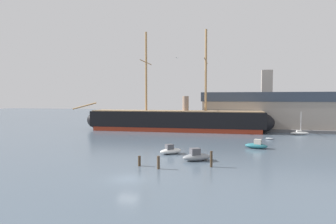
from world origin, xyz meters
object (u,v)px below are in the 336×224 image
Objects in this scene: sailboat_far_right at (300,133)px; seagull_in_flight at (177,58)px; motorboat_mid_right at (256,145)px; dinghy_far_left at (108,126)px; motorboat_near_centre at (171,150)px; mooring_piling_nearest at (211,159)px; mooring_piling_left_pair at (158,162)px; dockside_warehouse_right at (279,111)px; mooring_piling_right_pair at (139,161)px; tall_ship at (175,120)px; motorboat_foreground_right at (197,156)px; dinghy_alongside_stern at (269,139)px.

seagull_in_flight reaches higher than sailboat_far_right.
motorboat_mid_right is 55.42m from dinghy_far_left.
mooring_piling_nearest is at bearing -45.07° from motorboat_near_centre.
motorboat_near_centre is at bearing 94.53° from mooring_piling_left_pair.
motorboat_near_centre is at bearing -117.14° from dockside_warehouse_right.
mooring_piling_right_pair is (-29.48, -43.20, 0.21)m from sailboat_far_right.
tall_ship is 13.40× the size of motorboat_mid_right.
sailboat_far_right is 4.21× the size of mooring_piling_right_pair.
dockside_warehouse_right is (18.46, 50.41, 5.07)m from motorboat_foreground_right.
motorboat_foreground_right is at bearing 56.09° from mooring_piling_left_pair.
dockside_warehouse_right reaches higher than motorboat_near_centre.
mooring_piling_right_pair is 25.49m from seagull_in_flight.
mooring_piling_nearest is at bearing -53.98° from motorboat_foreground_right.
sailboat_far_right is at bearing -74.41° from dockside_warehouse_right.
motorboat_mid_right is 24.47m from mooring_piling_left_pair.
sailboat_far_right is 3.43× the size of mooring_piling_left_pair.
dinghy_alongside_stern is at bearing -102.16° from dockside_warehouse_right.
motorboat_foreground_right is 4.79× the size of seagull_in_flight.
motorboat_foreground_right reaches higher than motorboat_mid_right.
sailboat_far_right reaches higher than mooring_piling_nearest.
mooring_piling_nearest is (-10.74, -30.31, 0.90)m from dinghy_alongside_stern.
mooring_piling_left_pair reaches higher than motorboat_near_centre.
motorboat_foreground_right is at bearing -120.29° from sailboat_far_right.
mooring_piling_left_pair reaches higher than dinghy_far_left.
dinghy_far_left is (-49.80, 17.54, 0.01)m from dinghy_alongside_stern.
mooring_piling_nearest is 1.54× the size of mooring_piling_right_pair.
mooring_piling_right_pair is 61.85m from dockside_warehouse_right.
mooring_piling_left_pair is (-4.36, -6.48, 0.21)m from motorboat_foreground_right.
motorboat_mid_right is 2.53× the size of mooring_piling_left_pair.
tall_ship is at bearing 99.60° from mooring_piling_left_pair.
mooring_piling_nearest reaches higher than motorboat_near_centre.
tall_ship is 28.76× the size of dinghy_far_left.
sailboat_far_right is 0.12× the size of dockside_warehouse_right.
sailboat_far_right is 14.22m from dockside_warehouse_right.
motorboat_foreground_right is 22.55m from seagull_in_flight.
mooring_piling_nearest is (14.54, -41.91, -2.02)m from tall_ship.
sailboat_far_right is at bearing 41.08° from seagull_in_flight.
dinghy_far_left is 0.04× the size of dockside_warehouse_right.
mooring_piling_left_pair is at bearing -85.21° from seagull_in_flight.
motorboat_foreground_right is at bearing -125.54° from motorboat_mid_right.
tall_ship reaches higher than mooring_piling_right_pair.
mooring_piling_left_pair reaches higher than dinghy_alongside_stern.
tall_ship reaches higher than sailboat_far_right.
tall_ship reaches higher than seagull_in_flight.
tall_ship is 33.94× the size of mooring_piling_left_pair.
mooring_piling_left_pair is at bearing -57.69° from dinghy_far_left.
dockside_warehouse_right is at bearing 77.84° from dinghy_alongside_stern.
tall_ship reaches higher than motorboat_foreground_right.
tall_ship is at bearing -13.62° from dinghy_far_left.
motorboat_mid_right reaches higher than mooring_piling_right_pair.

